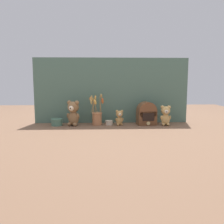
{
  "coord_description": "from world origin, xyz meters",
  "views": [
    {
      "loc": [
        -0.09,
        -2.32,
        0.45
      ],
      "look_at": [
        0.0,
        0.02,
        0.13
      ],
      "focal_mm": 38.0,
      "sensor_mm": 36.0,
      "label": 1
    }
  ],
  "objects_px": {
    "teddy_bear_medium": "(166,115)",
    "vintage_radio": "(147,114)",
    "teddy_bear_small": "(119,117)",
    "decorative_tin_short": "(57,122)",
    "teddy_bear_large": "(73,113)",
    "flower_vase": "(97,116)",
    "decorative_tin_tall": "(109,123)"
  },
  "relations": [
    {
      "from": "teddy_bear_medium",
      "to": "vintage_radio",
      "type": "bearing_deg",
      "value": 166.03
    },
    {
      "from": "teddy_bear_small",
      "to": "decorative_tin_short",
      "type": "xyz_separation_m",
      "value": [
        -0.62,
        0.01,
        -0.05
      ]
    },
    {
      "from": "vintage_radio",
      "to": "teddy_bear_medium",
      "type": "bearing_deg",
      "value": -13.97
    },
    {
      "from": "teddy_bear_large",
      "to": "teddy_bear_small",
      "type": "bearing_deg",
      "value": -0.3
    },
    {
      "from": "teddy_bear_large",
      "to": "flower_vase",
      "type": "xyz_separation_m",
      "value": [
        0.23,
        0.03,
        -0.04
      ]
    },
    {
      "from": "decorative_tin_short",
      "to": "decorative_tin_tall",
      "type": "bearing_deg",
      "value": 1.88
    },
    {
      "from": "vintage_radio",
      "to": "decorative_tin_short",
      "type": "height_order",
      "value": "vintage_radio"
    },
    {
      "from": "teddy_bear_large",
      "to": "decorative_tin_short",
      "type": "height_order",
      "value": "teddy_bear_large"
    },
    {
      "from": "flower_vase",
      "to": "decorative_tin_tall",
      "type": "relative_size",
      "value": 3.96
    },
    {
      "from": "teddy_bear_small",
      "to": "teddy_bear_medium",
      "type": "bearing_deg",
      "value": -2.92
    },
    {
      "from": "teddy_bear_medium",
      "to": "teddy_bear_small",
      "type": "xyz_separation_m",
      "value": [
        -0.46,
        0.02,
        -0.02
      ]
    },
    {
      "from": "teddy_bear_medium",
      "to": "vintage_radio",
      "type": "relative_size",
      "value": 0.86
    },
    {
      "from": "teddy_bear_medium",
      "to": "decorative_tin_short",
      "type": "height_order",
      "value": "teddy_bear_medium"
    },
    {
      "from": "teddy_bear_small",
      "to": "vintage_radio",
      "type": "bearing_deg",
      "value": 4.57
    },
    {
      "from": "teddy_bear_small",
      "to": "flower_vase",
      "type": "xyz_separation_m",
      "value": [
        -0.23,
        0.03,
        0.01
      ]
    },
    {
      "from": "teddy_bear_medium",
      "to": "decorative_tin_short",
      "type": "bearing_deg",
      "value": 178.43
    },
    {
      "from": "teddy_bear_medium",
      "to": "flower_vase",
      "type": "distance_m",
      "value": 0.69
    },
    {
      "from": "teddy_bear_small",
      "to": "vintage_radio",
      "type": "height_order",
      "value": "vintage_radio"
    },
    {
      "from": "teddy_bear_medium",
      "to": "vintage_radio",
      "type": "height_order",
      "value": "vintage_radio"
    },
    {
      "from": "flower_vase",
      "to": "decorative_tin_tall",
      "type": "distance_m",
      "value": 0.14
    },
    {
      "from": "teddy_bear_large",
      "to": "vintage_radio",
      "type": "relative_size",
      "value": 1.08
    },
    {
      "from": "decorative_tin_short",
      "to": "teddy_bear_large",
      "type": "bearing_deg",
      "value": -1.33
    },
    {
      "from": "teddy_bear_large",
      "to": "teddy_bear_medium",
      "type": "distance_m",
      "value": 0.92
    },
    {
      "from": "teddy_bear_large",
      "to": "decorative_tin_short",
      "type": "bearing_deg",
      "value": 178.67
    },
    {
      "from": "flower_vase",
      "to": "decorative_tin_tall",
      "type": "bearing_deg",
      "value": -2.48
    },
    {
      "from": "teddy_bear_large",
      "to": "decorative_tin_short",
      "type": "relative_size",
      "value": 2.2
    },
    {
      "from": "flower_vase",
      "to": "decorative_tin_short",
      "type": "xyz_separation_m",
      "value": [
        -0.4,
        -0.02,
        -0.06
      ]
    },
    {
      "from": "flower_vase",
      "to": "vintage_radio",
      "type": "height_order",
      "value": "flower_vase"
    },
    {
      "from": "flower_vase",
      "to": "decorative_tin_tall",
      "type": "xyz_separation_m",
      "value": [
        0.12,
        -0.01,
        -0.07
      ]
    },
    {
      "from": "teddy_bear_large",
      "to": "vintage_radio",
      "type": "xyz_separation_m",
      "value": [
        0.73,
        0.02,
        -0.02
      ]
    },
    {
      "from": "teddy_bear_large",
      "to": "teddy_bear_small",
      "type": "xyz_separation_m",
      "value": [
        0.46,
        -0.0,
        -0.05
      ]
    },
    {
      "from": "vintage_radio",
      "to": "decorative_tin_tall",
      "type": "relative_size",
      "value": 2.92
    }
  ]
}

